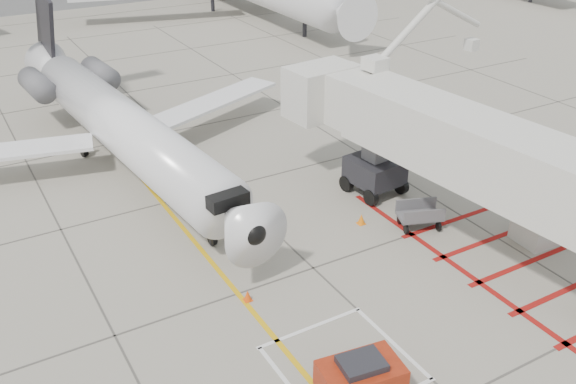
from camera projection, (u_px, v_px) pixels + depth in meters
ground_plane at (374, 325)px, 22.35m from camera, size 260.00×260.00×0.00m
regional_jet at (138, 112)px, 30.01m from camera, size 25.20×30.64×7.55m
jet_bridge at (480, 166)px, 25.14m from camera, size 10.59×19.30×7.41m
pushback_tug at (361, 376)px, 19.20m from camera, size 2.64×1.86×1.43m
baggage_cart at (420, 215)px, 27.89m from camera, size 2.16×1.75×1.18m
ground_power_unit at (549, 216)px, 26.90m from camera, size 2.76×1.71×2.12m
cone_nose at (248, 296)px, 23.49m from camera, size 0.31×0.31×0.44m
cone_side at (361, 219)px, 28.29m from camera, size 0.35×0.35×0.48m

